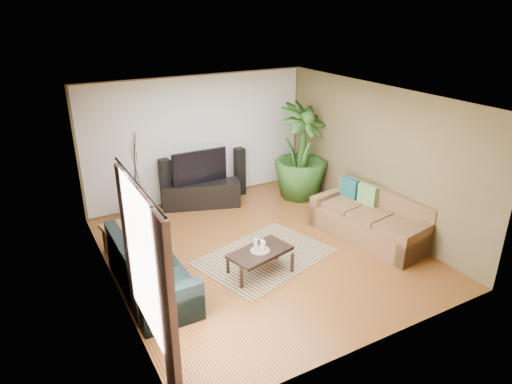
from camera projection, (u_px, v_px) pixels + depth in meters
floor at (261, 250)px, 8.07m from camera, size 5.50×5.50×0.00m
ceiling at (262, 98)px, 7.02m from camera, size 5.50×5.50×0.00m
wall_back at (199, 139)px, 9.77m from camera, size 5.00×0.00×5.00m
wall_front at (378, 254)px, 5.32m from camera, size 5.00×0.00×5.00m
wall_left at (108, 210)px, 6.43m from camera, size 0.00×5.50×5.50m
wall_right at (376, 156)px, 8.66m from camera, size 0.00×5.50×5.50m
backwall_panel at (199, 139)px, 9.76m from camera, size 4.90×0.00×4.90m
window_pane at (141, 258)px, 5.13m from camera, size 0.00×1.80×1.80m
curtain_near at (168, 312)px, 4.64m from camera, size 0.08×0.35×2.20m
curtain_far at (130, 248)px, 5.85m from camera, size 0.08×0.35×2.20m
curtain_rod at (137, 183)px, 4.80m from camera, size 0.03×1.90×0.03m
sofa_left at (151, 267)px, 6.77m from camera, size 0.88×2.01×0.85m
sofa_right at (370, 217)px, 8.35m from camera, size 1.34×2.30×0.85m
area_rug at (265, 257)px, 7.86m from camera, size 2.50×2.07×0.01m
coffee_table at (260, 262)px, 7.33m from camera, size 1.11×0.78×0.41m
candle_tray at (260, 250)px, 7.24m from camera, size 0.31×0.31×0.01m
candle_tall at (256, 244)px, 7.20m from camera, size 0.06×0.06×0.20m
candle_mid at (264, 246)px, 7.20m from camera, size 0.06×0.06×0.16m
candle_short at (262, 244)px, 7.30m from camera, size 0.06×0.06×0.13m
tv_stand at (201, 194)px, 9.72m from camera, size 1.69×0.99×0.54m
television at (200, 167)px, 9.49m from camera, size 1.19×0.06×0.70m
speaker_left at (166, 185)px, 9.48m from camera, size 0.22×0.24×1.10m
speaker_right at (240, 171)px, 10.26m from camera, size 0.21×0.23×1.08m
potted_plant at (301, 152)px, 9.93m from camera, size 1.46×1.46×2.09m
plant_pot at (300, 190)px, 10.27m from camera, size 0.39×0.39×0.30m
pedestal at (140, 214)px, 9.02m from camera, size 0.44×0.44×0.37m
vase at (139, 198)px, 8.88m from camera, size 0.34×0.34×0.47m
side_table at (121, 241)px, 7.80m from camera, size 0.62×0.62×0.57m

